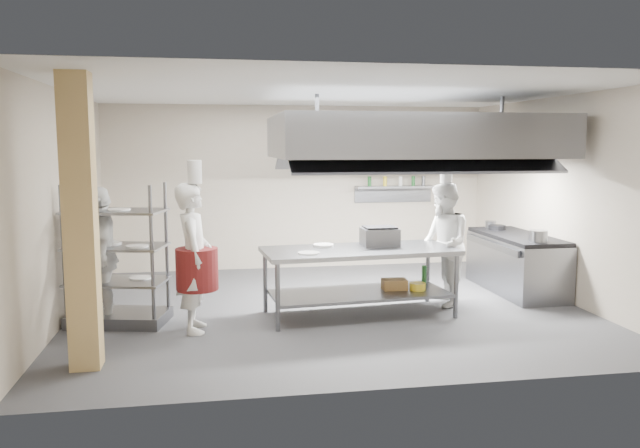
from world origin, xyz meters
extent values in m
plane|color=#2D2D2F|center=(0.00, 0.00, 0.00)|extent=(7.00, 7.00, 0.00)
plane|color=silver|center=(0.00, 0.00, 3.00)|extent=(7.00, 7.00, 0.00)
plane|color=tan|center=(0.00, 3.00, 1.50)|extent=(7.00, 0.00, 7.00)
plane|color=tan|center=(-3.50, 0.00, 1.50)|extent=(0.00, 6.00, 6.00)
plane|color=tan|center=(3.50, 0.00, 1.50)|extent=(0.00, 6.00, 6.00)
cube|color=tan|center=(-2.90, -1.90, 1.50)|extent=(0.30, 0.30, 3.00)
cube|color=slate|center=(1.30, 0.40, 2.40)|extent=(4.00, 2.50, 0.60)
cube|color=white|center=(0.40, 0.40, 2.08)|extent=(1.60, 0.12, 0.04)
cube|color=white|center=(2.20, 0.40, 2.08)|extent=(1.60, 0.12, 0.04)
cube|color=slate|center=(1.80, 2.84, 1.50)|extent=(1.50, 0.28, 0.04)
cube|color=slate|center=(0.33, -0.44, 0.88)|extent=(2.64, 1.28, 0.06)
cube|color=slate|center=(0.33, -0.44, 0.30)|extent=(2.43, 1.15, 0.04)
cube|color=slate|center=(3.08, 0.50, 0.42)|extent=(0.80, 2.00, 0.84)
cube|color=black|center=(3.08, 0.50, 0.87)|extent=(0.78, 1.96, 0.06)
imported|color=white|center=(-1.83, -0.79, 0.92)|extent=(0.44, 0.67, 1.83)
imported|color=silver|center=(1.63, -0.12, 0.88)|extent=(0.75, 0.92, 1.76)
imported|color=white|center=(-3.00, -0.26, 0.88)|extent=(0.62, 1.10, 1.77)
cube|color=slate|center=(0.67, -0.22, 1.03)|extent=(0.49, 0.39, 0.24)
cube|color=olive|center=(0.84, -0.39, 0.39)|extent=(0.34, 0.24, 0.14)
cylinder|color=slate|center=(3.01, -0.28, 0.99)|extent=(0.25, 0.25, 0.17)
cylinder|color=white|center=(-2.80, -0.30, 0.58)|extent=(0.28, 0.28, 0.05)
camera|label=1|loc=(-1.58, -8.44, 2.28)|focal=35.00mm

